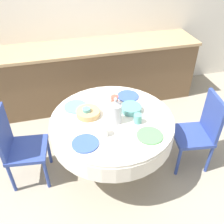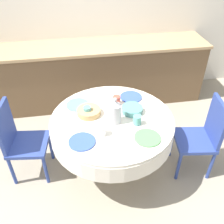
{
  "view_description": "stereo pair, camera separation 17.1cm",
  "coord_description": "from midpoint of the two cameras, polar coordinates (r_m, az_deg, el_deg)",
  "views": [
    {
      "loc": [
        -0.48,
        -1.88,
        2.29
      ],
      "look_at": [
        0.0,
        0.0,
        0.81
      ],
      "focal_mm": 40.0,
      "sensor_mm": 36.0,
      "label": 1
    },
    {
      "loc": [
        -0.32,
        -1.91,
        2.29
      ],
      "look_at": [
        0.0,
        0.0,
        0.81
      ],
      "focal_mm": 40.0,
      "sensor_mm": 36.0,
      "label": 2
    }
  ],
  "objects": [
    {
      "name": "cup_far_right",
      "position": [
        2.66,
        -1.25,
        2.72
      ],
      "size": [
        0.08,
        0.08,
        0.1
      ],
      "primitive_type": "cylinder",
      "color": "#CC4C3D",
      "rests_on": "dining_table"
    },
    {
      "name": "cup_far_left",
      "position": [
        2.5,
        -7.76,
        -0.1
      ],
      "size": [
        0.08,
        0.08,
        0.1
      ],
      "primitive_type": "cylinder",
      "color": "#5BA39E",
      "rests_on": "dining_table"
    },
    {
      "name": "ground_plane",
      "position": [
        3.0,
        -1.67,
        -12.54
      ],
      "size": [
        12.0,
        12.0,
        0.0
      ],
      "primitive_type": "plane",
      "color": "#9E937F"
    },
    {
      "name": "bread_basket",
      "position": [
        2.52,
        -7.41,
        -0.24
      ],
      "size": [
        0.24,
        0.24,
        0.06
      ],
      "primitive_type": "cylinder",
      "color": "tan",
      "rests_on": "dining_table"
    },
    {
      "name": "wall_back",
      "position": [
        3.82,
        -8.57,
        21.86
      ],
      "size": [
        7.0,
        0.05,
        2.6
      ],
      "color": "silver",
      "rests_on": "ground_plane"
    },
    {
      "name": "cup_near_left",
      "position": [
        2.27,
        -4.01,
        -4.45
      ],
      "size": [
        0.08,
        0.08,
        0.1
      ],
      "primitive_type": "cylinder",
      "color": "white",
      "rests_on": "dining_table"
    },
    {
      "name": "coffee_carafe",
      "position": [
        2.37,
        -1.24,
        0.02
      ],
      "size": [
        0.12,
        0.12,
        0.28
      ],
      "color": "#B2B2B7",
      "rests_on": "dining_table"
    },
    {
      "name": "plate_far_right",
      "position": [
        2.8,
        1.9,
        3.63
      ],
      "size": [
        0.24,
        0.24,
        0.01
      ],
      "primitive_type": "cylinder",
      "color": "#3856AD",
      "rests_on": "dining_table"
    },
    {
      "name": "fruit_bowl",
      "position": [
        2.57,
        2.48,
        0.76
      ],
      "size": [
        0.21,
        0.21,
        0.06
      ],
      "primitive_type": "cylinder",
      "color": "#569993",
      "rests_on": "dining_table"
    },
    {
      "name": "cup_near_right",
      "position": [
        2.41,
        3.88,
        -1.57
      ],
      "size": [
        0.08,
        0.08,
        0.1
      ],
      "primitive_type": "cylinder",
      "color": "#5BA39E",
      "rests_on": "dining_table"
    },
    {
      "name": "kitchen_counter",
      "position": [
        3.82,
        -6.75,
        8.41
      ],
      "size": [
        3.24,
        0.64,
        0.92
      ],
      "color": "brown",
      "rests_on": "ground_plane"
    },
    {
      "name": "chair_left",
      "position": [
        2.86,
        17.86,
        -3.85
      ],
      "size": [
        0.45,
        0.45,
        0.9
      ],
      "rotation": [
        0.0,
        0.0,
        1.43
      ],
      "color": "#2D428E",
      "rests_on": "ground_plane"
    },
    {
      "name": "dining_table",
      "position": [
        2.56,
        -1.91,
        -3.71
      ],
      "size": [
        1.25,
        1.25,
        0.73
      ],
      "color": "tan",
      "rests_on": "ground_plane"
    },
    {
      "name": "plate_near_left",
      "position": [
        2.23,
        -8.33,
        -7.18
      ],
      "size": [
        0.24,
        0.24,
        0.01
      ],
      "primitive_type": "cylinder",
      "color": "#3856AD",
      "rests_on": "dining_table"
    },
    {
      "name": "chair_right",
      "position": [
        2.75,
        -22.44,
        -6.99
      ],
      "size": [
        0.45,
        0.45,
        0.9
      ],
      "rotation": [
        0.0,
        0.0,
        -1.69
      ],
      "color": "#2D428E",
      "rests_on": "ground_plane"
    },
    {
      "name": "plate_near_right",
      "position": [
        2.29,
        6.52,
        -5.42
      ],
      "size": [
        0.24,
        0.24,
        0.01
      ],
      "primitive_type": "cylinder",
      "color": "#5BA85B",
      "rests_on": "dining_table"
    },
    {
      "name": "plate_far_left",
      "position": [
        2.67,
        -10.15,
        1.2
      ],
      "size": [
        0.24,
        0.24,
        0.01
      ],
      "primitive_type": "cylinder",
      "color": "#60BCB7",
      "rests_on": "dining_table"
    }
  ]
}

